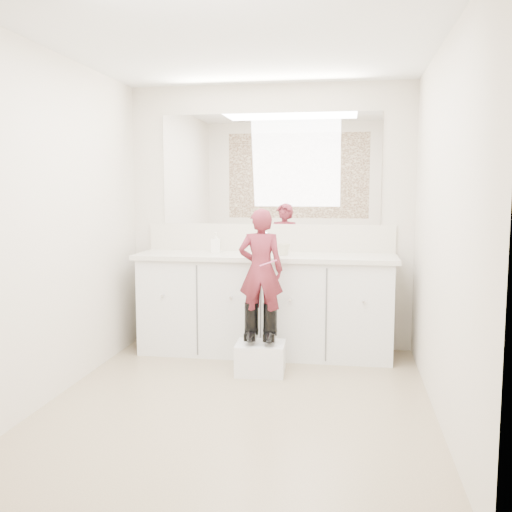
# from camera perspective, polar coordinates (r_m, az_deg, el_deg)

# --- Properties ---
(floor) EXTENTS (3.00, 3.00, 0.00)m
(floor) POSITION_cam_1_polar(r_m,az_deg,el_deg) (4.04, -1.67, -14.45)
(floor) COLOR #816B54
(floor) RESTS_ON ground
(ceiling) EXTENTS (3.00, 3.00, 0.00)m
(ceiling) POSITION_cam_1_polar(r_m,az_deg,el_deg) (3.89, -1.79, 20.72)
(ceiling) COLOR white
(ceiling) RESTS_ON wall_back
(wall_back) EXTENTS (2.60, 0.00, 2.60)m
(wall_back) POSITION_cam_1_polar(r_m,az_deg,el_deg) (5.26, 1.37, 3.87)
(wall_back) COLOR beige
(wall_back) RESTS_ON floor
(wall_front) EXTENTS (2.60, 0.00, 2.60)m
(wall_front) POSITION_cam_1_polar(r_m,az_deg,el_deg) (2.33, -8.72, 0.29)
(wall_front) COLOR beige
(wall_front) RESTS_ON floor
(wall_left) EXTENTS (0.00, 3.00, 3.00)m
(wall_left) POSITION_cam_1_polar(r_m,az_deg,el_deg) (4.22, -19.35, 2.82)
(wall_left) COLOR beige
(wall_left) RESTS_ON floor
(wall_right) EXTENTS (0.00, 3.00, 3.00)m
(wall_right) POSITION_cam_1_polar(r_m,az_deg,el_deg) (3.76, 18.15, 2.43)
(wall_right) COLOR beige
(wall_right) RESTS_ON floor
(vanity_cabinet) EXTENTS (2.20, 0.55, 0.85)m
(vanity_cabinet) POSITION_cam_1_polar(r_m,az_deg,el_deg) (5.08, 0.92, -5.03)
(vanity_cabinet) COLOR silver
(vanity_cabinet) RESTS_ON floor
(countertop) EXTENTS (2.28, 0.58, 0.04)m
(countertop) POSITION_cam_1_polar(r_m,az_deg,el_deg) (5.00, 0.91, -0.07)
(countertop) COLOR beige
(countertop) RESTS_ON vanity_cabinet
(backsplash) EXTENTS (2.28, 0.03, 0.25)m
(backsplash) POSITION_cam_1_polar(r_m,az_deg,el_deg) (5.26, 1.34, 1.85)
(backsplash) COLOR beige
(backsplash) RESTS_ON countertop
(mirror) EXTENTS (2.00, 0.02, 1.00)m
(mirror) POSITION_cam_1_polar(r_m,az_deg,el_deg) (5.24, 1.37, 8.68)
(mirror) COLOR white
(mirror) RESTS_ON wall_back
(dot_panel) EXTENTS (2.00, 0.01, 1.20)m
(dot_panel) POSITION_cam_1_polar(r_m,az_deg,el_deg) (2.33, -8.85, 11.36)
(dot_panel) COLOR #472819
(dot_panel) RESTS_ON wall_front
(faucet) EXTENTS (0.08, 0.08, 0.10)m
(faucet) POSITION_cam_1_polar(r_m,az_deg,el_deg) (5.15, 1.18, 0.92)
(faucet) COLOR silver
(faucet) RESTS_ON countertop
(cup) EXTENTS (0.14, 0.14, 0.10)m
(cup) POSITION_cam_1_polar(r_m,az_deg,el_deg) (4.94, 2.79, 0.68)
(cup) COLOR beige
(cup) RESTS_ON countertop
(soap_bottle) EXTENTS (0.09, 0.10, 0.18)m
(soap_bottle) POSITION_cam_1_polar(r_m,az_deg,el_deg) (5.14, -4.05, 1.36)
(soap_bottle) COLOR white
(soap_bottle) RESTS_ON countertop
(step_stool) EXTENTS (0.40, 0.34, 0.24)m
(step_stool) POSITION_cam_1_polar(r_m,az_deg,el_deg) (4.60, 0.44, -10.17)
(step_stool) COLOR white
(step_stool) RESTS_ON floor
(boot_left) EXTENTS (0.13, 0.22, 0.32)m
(boot_left) POSITION_cam_1_polar(r_m,az_deg,el_deg) (4.56, -0.46, -6.67)
(boot_left) COLOR black
(boot_left) RESTS_ON step_stool
(boot_right) EXTENTS (0.13, 0.22, 0.32)m
(boot_right) POSITION_cam_1_polar(r_m,az_deg,el_deg) (4.54, 1.42, -6.74)
(boot_right) COLOR black
(boot_right) RESTS_ON step_stool
(toddler) EXTENTS (0.36, 0.25, 0.97)m
(toddler) POSITION_cam_1_polar(r_m,az_deg,el_deg) (4.47, 0.49, -1.41)
(toddler) COLOR #A73347
(toddler) RESTS_ON step_stool
(toothbrush) EXTENTS (0.14, 0.02, 0.06)m
(toothbrush) POSITION_cam_1_polar(r_m,az_deg,el_deg) (4.37, 1.24, -0.71)
(toothbrush) COLOR #CD4F80
(toothbrush) RESTS_ON toddler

